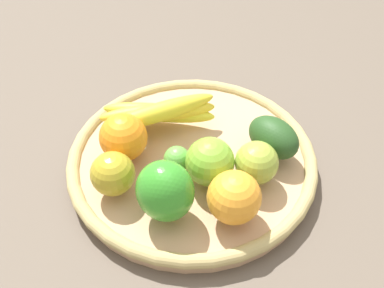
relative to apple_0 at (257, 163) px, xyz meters
name	(u,v)px	position (x,y,z in m)	size (l,w,h in m)	color
ground_plane	(192,168)	(0.01, 0.11, -0.07)	(2.40, 2.40, 0.00)	brown
basket	(192,160)	(0.01, 0.11, -0.05)	(0.39, 0.39, 0.04)	tan
apple_0	(257,163)	(0.00, 0.00, 0.00)	(0.06, 0.06, 0.06)	#91A839
banana_bunch	(159,112)	(0.04, 0.18, 0.00)	(0.16, 0.19, 0.06)	yellow
orange_1	(123,137)	(-0.04, 0.20, 0.00)	(0.07, 0.07, 0.07)	orange
orange_0	(234,197)	(-0.08, 0.00, 0.01)	(0.07, 0.07, 0.07)	orange
apple_1	(210,162)	(-0.03, 0.06, 0.00)	(0.07, 0.07, 0.07)	#75AC30
avocado	(273,137)	(0.06, 0.00, 0.00)	(0.09, 0.06, 0.06)	#23471D
lime_0	(177,159)	(-0.03, 0.11, -0.01)	(0.04, 0.04, 0.04)	#5AA340
apple_2	(113,174)	(-0.11, 0.18, 0.00)	(0.06, 0.06, 0.06)	#A89324
bell_pepper	(165,191)	(-0.11, 0.09, 0.01)	(0.08, 0.07, 0.09)	#339127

